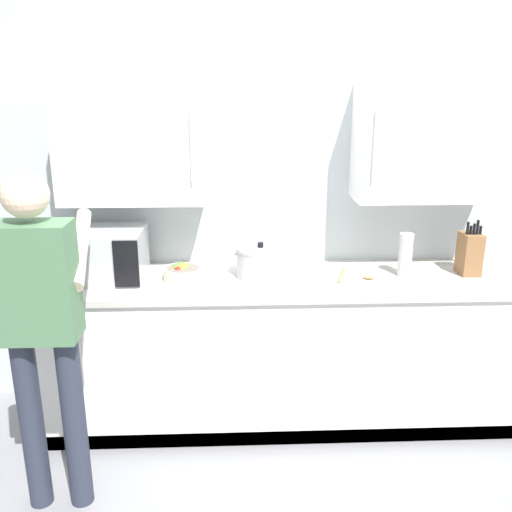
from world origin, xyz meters
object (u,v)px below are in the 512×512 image
object	(u,v)px
knife_block	(470,253)
thermos_flask	(405,255)
microwave_oven	(97,255)
wooden_spoon	(354,276)
stock_pot	(260,262)
fruit_bowl	(183,272)
person_figure	(41,318)

from	to	relation	value
knife_block	thermos_flask	bearing A→B (deg)	-176.63
microwave_oven	thermos_flask	bearing A→B (deg)	-0.85
wooden_spoon	stock_pot	bearing A→B (deg)	174.44
microwave_oven	wooden_spoon	bearing A→B (deg)	-1.90
fruit_bowl	stock_pot	distance (m)	0.45
knife_block	stock_pot	world-z (taller)	knife_block
wooden_spoon	stock_pot	world-z (taller)	stock_pot
knife_block	fruit_bowl	xyz separation A→B (m)	(-1.69, -0.04, -0.08)
wooden_spoon	person_figure	bearing A→B (deg)	-156.00
stock_pot	person_figure	distance (m)	1.27
wooden_spoon	fruit_bowl	world-z (taller)	fruit_bowl
person_figure	knife_block	bearing A→B (deg)	18.21
knife_block	wooden_spoon	distance (m)	0.70
thermos_flask	fruit_bowl	world-z (taller)	thermos_flask
wooden_spoon	thermos_flask	bearing A→B (deg)	4.28
thermos_flask	fruit_bowl	size ratio (longest dim) A/B	1.13
thermos_flask	wooden_spoon	world-z (taller)	thermos_flask
microwave_oven	fruit_bowl	bearing A→B (deg)	-4.52
microwave_oven	wooden_spoon	xyz separation A→B (m)	(1.49, -0.05, -0.13)
knife_block	person_figure	distance (m)	2.38
stock_pot	thermos_flask	bearing A→B (deg)	-2.06
knife_block	fruit_bowl	distance (m)	1.69
wooden_spoon	fruit_bowl	bearing A→B (deg)	179.40
microwave_oven	person_figure	distance (m)	0.76
thermos_flask	wooden_spoon	size ratio (longest dim) A/B	1.03
wooden_spoon	microwave_oven	bearing A→B (deg)	178.10
thermos_flask	fruit_bowl	xyz separation A→B (m)	(-1.30, -0.01, -0.09)
knife_block	wooden_spoon	world-z (taller)	knife_block
wooden_spoon	stock_pot	size ratio (longest dim) A/B	0.65
stock_pot	person_figure	world-z (taller)	person_figure
fruit_bowl	person_figure	distance (m)	0.91
thermos_flask	knife_block	distance (m)	0.39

